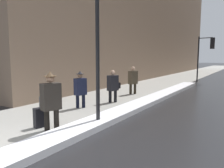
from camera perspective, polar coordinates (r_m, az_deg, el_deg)
The scene contains 10 objects.
ground_plane at distance 5.73m, azimuth -19.41°, elevation -15.04°, with size 160.00×160.00×0.00m, color #232326.
sidewalk_slab at distance 19.35m, azimuth 13.86°, elevation 0.65°, with size 4.00×80.00×0.01m.
snow_bank_curb at distance 10.50m, azimuth 9.93°, elevation -4.12°, with size 0.87×15.14×0.19m.
lamp_post at distance 6.66m, azimuth -3.85°, elevation 14.66°, with size 0.28×0.28×5.02m.
traffic_light_near at distance 19.78m, azimuth 23.53°, elevation 8.38°, with size 1.31×0.34×3.81m.
pedestrian_nearside at distance 6.48m, azimuth -15.67°, elevation -3.65°, with size 0.44×0.59×1.72m.
pedestrian_in_fedora at distance 9.09m, azimuth -8.28°, elevation -1.00°, with size 0.40×0.54×1.55m.
pedestrian_with_shoulder_bag at distance 10.09m, azimuth 0.26°, elevation -0.20°, with size 0.41×0.72×1.51m.
pedestrian_in_glasses at distance 12.39m, azimuth 5.49°, elevation 1.32°, with size 0.43×0.57×1.58m.
rolling_suitcase at distance 6.99m, azimuth -18.26°, elevation -8.34°, with size 0.31×0.41×0.95m.
Camera 1 is at (4.26, -3.19, 2.12)m, focal length 35.00 mm.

